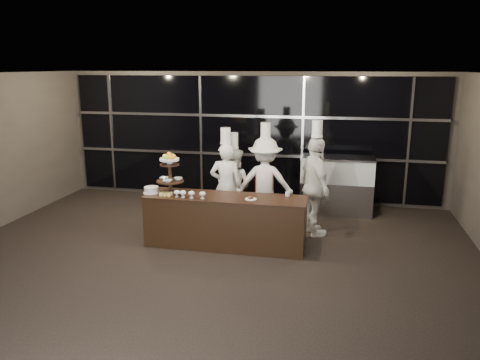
% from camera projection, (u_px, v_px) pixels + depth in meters
% --- Properties ---
extents(room, '(10.00, 10.00, 10.00)m').
position_uv_depth(room, '(181.00, 192.00, 6.20)').
color(room, black).
rests_on(room, ground).
extents(window_wall, '(8.60, 0.10, 2.80)m').
position_uv_depth(window_wall, '(251.00, 137.00, 10.88)').
color(window_wall, black).
rests_on(window_wall, ground).
extents(buffet_counter, '(2.84, 0.74, 0.92)m').
position_uv_depth(buffet_counter, '(225.00, 221.00, 8.22)').
color(buffet_counter, black).
rests_on(buffet_counter, ground).
extents(display_stand, '(0.48, 0.48, 0.74)m').
position_uv_depth(display_stand, '(170.00, 170.00, 8.22)').
color(display_stand, black).
rests_on(display_stand, buffet_counter).
extents(compotes, '(0.57, 0.11, 0.12)m').
position_uv_depth(compotes, '(188.00, 193.00, 8.01)').
color(compotes, silver).
rests_on(compotes, buffet_counter).
extents(layer_cake, '(0.30, 0.30, 0.11)m').
position_uv_depth(layer_cake, '(152.00, 190.00, 8.33)').
color(layer_cake, white).
rests_on(layer_cake, buffet_counter).
extents(pastry_squares, '(0.19, 0.13, 0.05)m').
position_uv_depth(pastry_squares, '(166.00, 194.00, 8.16)').
color(pastry_squares, '#FFE27C').
rests_on(pastry_squares, buffet_counter).
extents(small_plate, '(0.20, 0.20, 0.05)m').
position_uv_depth(small_plate, '(251.00, 199.00, 7.92)').
color(small_plate, white).
rests_on(small_plate, buffet_counter).
extents(chef_cup, '(0.08, 0.08, 0.07)m').
position_uv_depth(chef_cup, '(288.00, 194.00, 8.13)').
color(chef_cup, white).
rests_on(chef_cup, buffet_counter).
extents(display_case, '(1.55, 0.67, 1.24)m').
position_uv_depth(display_case, '(337.00, 182.00, 10.07)').
color(display_case, '#A5A5AA').
rests_on(display_case, ground).
extents(chef_a, '(0.67, 0.50, 1.99)m').
position_uv_depth(chef_a, '(226.00, 185.00, 9.08)').
color(chef_a, white).
rests_on(chef_a, ground).
extents(chef_b, '(0.90, 0.80, 1.85)m').
position_uv_depth(chef_b, '(233.00, 185.00, 9.36)').
color(chef_b, white).
rests_on(chef_b, ground).
extents(chef_c, '(1.20, 0.76, 2.07)m').
position_uv_depth(chef_c, '(265.00, 182.00, 9.20)').
color(chef_c, white).
rests_on(chef_c, ground).
extents(chef_d, '(0.89, 1.19, 2.18)m').
position_uv_depth(chef_d, '(315.00, 186.00, 8.68)').
color(chef_d, white).
rests_on(chef_d, ground).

